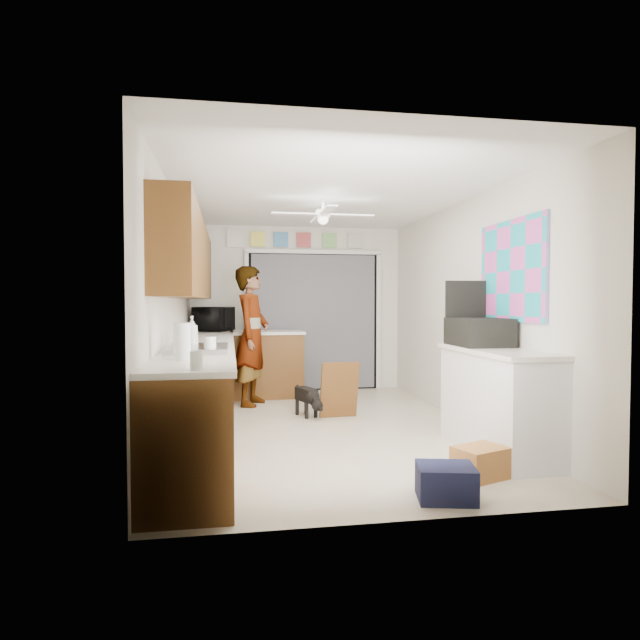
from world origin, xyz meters
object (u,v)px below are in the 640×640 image
cardboard_box (481,462)px  dog (306,400)px  navy_crate (446,483)px  man (252,336)px  soap_bottle (192,332)px  paper_towel_roll (182,342)px  suitcase (479,332)px  microwave (214,319)px

cardboard_box → dog: dog is taller
navy_crate → man: bearing=108.0°
soap_bottle → paper_towel_roll: 0.91m
paper_towel_roll → man: size_ratio=0.15×
cardboard_box → man: (-1.62, 3.23, 0.79)m
soap_bottle → man: size_ratio=0.16×
paper_towel_roll → dog: (1.23, 2.28, -0.88)m
paper_towel_roll → navy_crate: paper_towel_roll is taller
dog → soap_bottle: bearing=-151.7°
suitcase → navy_crate: (-0.88, -1.33, -0.95)m
microwave → paper_towel_roll: (-0.12, -3.80, -0.04)m
soap_bottle → dog: bearing=48.2°
dog → paper_towel_roll: bearing=-138.3°
paper_towel_roll → man: man is taller
suitcase → dog: bearing=136.1°
paper_towel_roll → suitcase: size_ratio=0.44×
suitcase → man: size_ratio=0.34×
microwave → suitcase: microwave is taller
microwave → navy_crate: bearing=-139.8°
cardboard_box → paper_towel_roll: bearing=176.5°
microwave → dog: microwave is taller
dog → man: bearing=106.7°
suitcase → navy_crate: size_ratio=1.59×
cardboard_box → navy_crate: size_ratio=0.99×
navy_crate → suitcase: bearing=56.4°
dog → microwave: bearing=106.3°
suitcase → man: bearing=133.6°
suitcase → cardboard_box: size_ratio=1.60×
suitcase → cardboard_box: (-0.44, -0.94, -0.95)m
cardboard_box → navy_crate: (-0.45, -0.39, -0.00)m
soap_bottle → suitcase: bearing=-2.3°
man → dog: bearing=-123.6°
suitcase → navy_crate: bearing=-121.9°
soap_bottle → suitcase: 2.68m
microwave → dog: bearing=-124.8°
microwave → paper_towel_roll: 3.80m
suitcase → man: 3.08m
cardboard_box → man: size_ratio=0.21×
paper_towel_roll → cardboard_box: bearing=-3.5°
cardboard_box → man: 3.70m
cardboard_box → dog: (-1.01, 2.42, 0.07)m
suitcase → paper_towel_roll: bearing=-161.6°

